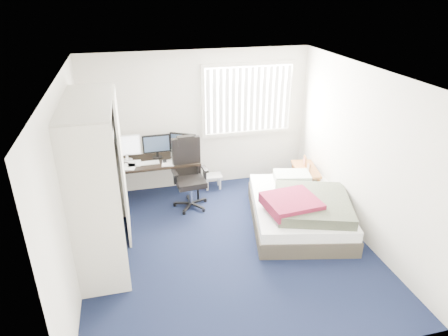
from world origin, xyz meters
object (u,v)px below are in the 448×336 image
object	(u,v)px
nightstand	(306,171)
bed	(300,209)
desk	(155,158)
office_chair	(189,180)

from	to	relation	value
nightstand	bed	bearing A→B (deg)	-118.59
desk	office_chair	world-z (taller)	office_chair
nightstand	bed	size ratio (longest dim) A/B	0.37
office_chair	bed	bearing A→B (deg)	-33.30
desk	bed	xyz separation A→B (m)	(2.10, -1.45, -0.48)
nightstand	bed	world-z (taller)	nightstand
desk	bed	distance (m)	2.59
nightstand	desk	bearing A→B (deg)	168.39
desk	nightstand	size ratio (longest dim) A/B	1.85
bed	desk	bearing A→B (deg)	145.41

